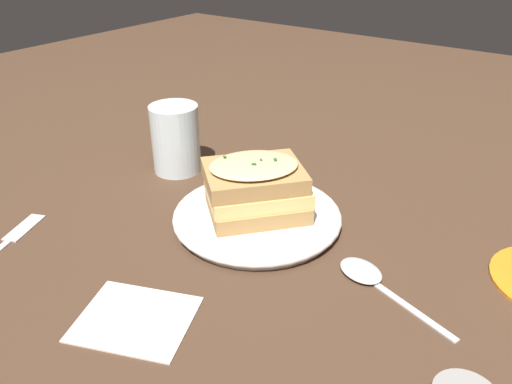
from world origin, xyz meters
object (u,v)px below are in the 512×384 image
at_px(water_glass, 176,139).
at_px(napkin, 138,320).
at_px(dinner_plate, 256,217).
at_px(sandwich, 255,188).
at_px(fork, 9,240).
at_px(spoon, 367,275).

xyz_separation_m(water_glass, napkin, (0.21, -0.28, -0.05)).
xyz_separation_m(dinner_plate, napkin, (0.01, -0.22, -0.01)).
distance_m(sandwich, napkin, 0.23).
relative_size(water_glass, napkin, 0.94).
bearing_deg(dinner_plate, sandwich, 164.58).
height_order(dinner_plate, water_glass, water_glass).
distance_m(fork, spoon, 0.45).
xyz_separation_m(water_glass, spoon, (0.37, -0.08, -0.05)).
xyz_separation_m(fork, spoon, (0.40, 0.20, 0.00)).
relative_size(dinner_plate, spoon, 1.44).
xyz_separation_m(dinner_plate, fork, (-0.23, -0.22, -0.01)).
bearing_deg(spoon, fork, 135.19).
bearing_deg(dinner_plate, water_glass, 163.91).
bearing_deg(fork, dinner_plate, 20.92).
bearing_deg(fork, sandwich, 21.26).
relative_size(fork, napkin, 1.41).
relative_size(sandwich, spoon, 1.03).
distance_m(dinner_plate, water_glass, 0.21).
relative_size(spoon, napkin, 1.36).
height_order(sandwich, spoon, sandwich).
distance_m(sandwich, water_glass, 0.21).
distance_m(dinner_plate, fork, 0.32).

